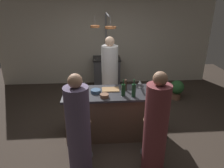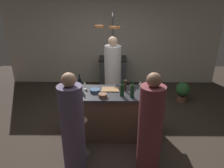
{
  "view_description": "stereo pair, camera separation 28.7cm",
  "coord_description": "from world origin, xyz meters",
  "px_view_note": "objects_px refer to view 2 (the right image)",
  "views": [
    {
      "loc": [
        -0.25,
        -3.48,
        2.48
      ],
      "look_at": [
        0.0,
        0.15,
        1.0
      ],
      "focal_mm": 33.39,
      "sensor_mm": 36.0,
      "label": 1
    },
    {
      "loc": [
        0.04,
        -3.49,
        2.48
      ],
      "look_at": [
        0.0,
        0.15,
        1.0
      ],
      "focal_mm": 33.39,
      "sensor_mm": 36.0,
      "label": 2
    }
  ],
  "objects_px": {
    "chef": "(113,78)",
    "mixing_bowl_blue": "(95,91)",
    "potted_plant": "(183,91)",
    "wine_glass_near_left_guest": "(85,84)",
    "wine_glass_near_right_guest": "(140,83)",
    "guest_right": "(150,131)",
    "mixing_bowl_wooden": "(103,95)",
    "cutting_board": "(110,89)",
    "bar_stool_left": "(80,136)",
    "stove_range": "(113,72)",
    "pepper_mill": "(125,85)",
    "bar_stool_right": "(147,136)",
    "wine_bottle_dark": "(80,84)",
    "mixing_bowl_ceramic": "(73,87)",
    "guest_left": "(73,130)",
    "wine_bottle_red": "(122,90)",
    "wine_bottle_rose": "(77,89)",
    "wine_glass_by_chef": "(153,90)",
    "wine_bottle_green": "(132,91)"
  },
  "relations": [
    {
      "from": "stove_range",
      "to": "pepper_mill",
      "type": "height_order",
      "value": "pepper_mill"
    },
    {
      "from": "stove_range",
      "to": "bar_stool_right",
      "type": "distance_m",
      "value": 3.13
    },
    {
      "from": "bar_stool_right",
      "to": "cutting_board",
      "type": "bearing_deg",
      "value": 130.55
    },
    {
      "from": "chef",
      "to": "mixing_bowl_ceramic",
      "type": "relative_size",
      "value": 10.86
    },
    {
      "from": "wine_bottle_red",
      "to": "wine_bottle_dark",
      "type": "distance_m",
      "value": 0.81
    },
    {
      "from": "wine_bottle_green",
      "to": "mixing_bowl_wooden",
      "type": "relative_size",
      "value": 2.08
    },
    {
      "from": "guest_left",
      "to": "wine_glass_near_left_guest",
      "type": "distance_m",
      "value": 1.15
    },
    {
      "from": "bar_stool_right",
      "to": "guest_left",
      "type": "bearing_deg",
      "value": -162.47
    },
    {
      "from": "guest_right",
      "to": "cutting_board",
      "type": "bearing_deg",
      "value": 117.8
    },
    {
      "from": "stove_range",
      "to": "wine_glass_near_left_guest",
      "type": "relative_size",
      "value": 6.1
    },
    {
      "from": "bar_stool_left",
      "to": "wine_glass_near_left_guest",
      "type": "bearing_deg",
      "value": 90.09
    },
    {
      "from": "potted_plant",
      "to": "wine_glass_near_left_guest",
      "type": "relative_size",
      "value": 3.56
    },
    {
      "from": "wine_bottle_dark",
      "to": "wine_glass_near_right_guest",
      "type": "height_order",
      "value": "wine_bottle_dark"
    },
    {
      "from": "guest_left",
      "to": "wine_bottle_green",
      "type": "height_order",
      "value": "guest_left"
    },
    {
      "from": "chef",
      "to": "mixing_bowl_wooden",
      "type": "xyz_separation_m",
      "value": [
        -0.17,
        -1.21,
        0.12
      ]
    },
    {
      "from": "mixing_bowl_ceramic",
      "to": "mixing_bowl_blue",
      "type": "bearing_deg",
      "value": -19.16
    },
    {
      "from": "chef",
      "to": "wine_bottle_dark",
      "type": "distance_m",
      "value": 1.12
    },
    {
      "from": "bar_stool_left",
      "to": "wine_glass_near_left_guest",
      "type": "relative_size",
      "value": 4.66
    },
    {
      "from": "wine_glass_near_left_guest",
      "to": "mixing_bowl_ceramic",
      "type": "height_order",
      "value": "wine_glass_near_left_guest"
    },
    {
      "from": "wine_glass_near_right_guest",
      "to": "guest_right",
      "type": "bearing_deg",
      "value": -89.51
    },
    {
      "from": "stove_range",
      "to": "wine_bottle_red",
      "type": "xyz_separation_m",
      "value": [
        0.18,
        -2.61,
        0.57
      ]
    },
    {
      "from": "guest_right",
      "to": "wine_glass_near_left_guest",
      "type": "bearing_deg",
      "value": 132.99
    },
    {
      "from": "wine_bottle_rose",
      "to": "guest_left",
      "type": "bearing_deg",
      "value": -85.32
    },
    {
      "from": "pepper_mill",
      "to": "wine_bottle_red",
      "type": "xyz_separation_m",
      "value": [
        -0.07,
        -0.23,
        0.01
      ]
    },
    {
      "from": "stove_range",
      "to": "wine_bottle_dark",
      "type": "xyz_separation_m",
      "value": [
        -0.6,
        -2.37,
        0.58
      ]
    },
    {
      "from": "wine_glass_by_chef",
      "to": "mixing_bowl_ceramic",
      "type": "distance_m",
      "value": 1.5
    },
    {
      "from": "chef",
      "to": "guest_right",
      "type": "relative_size",
      "value": 1.08
    },
    {
      "from": "wine_bottle_rose",
      "to": "wine_bottle_red",
      "type": "relative_size",
      "value": 1.08
    },
    {
      "from": "pepper_mill",
      "to": "wine_glass_near_right_guest",
      "type": "distance_m",
      "value": 0.31
    },
    {
      "from": "chef",
      "to": "wine_glass_near_right_guest",
      "type": "height_order",
      "value": "chef"
    },
    {
      "from": "mixing_bowl_wooden",
      "to": "wine_glass_by_chef",
      "type": "bearing_deg",
      "value": 6.52
    },
    {
      "from": "chef",
      "to": "potted_plant",
      "type": "height_order",
      "value": "chef"
    },
    {
      "from": "bar_stool_left",
      "to": "wine_glass_near_right_guest",
      "type": "xyz_separation_m",
      "value": [
        1.06,
        0.8,
        0.63
      ]
    },
    {
      "from": "wine_glass_near_left_guest",
      "to": "mixing_bowl_wooden",
      "type": "xyz_separation_m",
      "value": [
        0.36,
        -0.36,
        -0.07
      ]
    },
    {
      "from": "chef",
      "to": "potted_plant",
      "type": "bearing_deg",
      "value": 13.74
    },
    {
      "from": "wine_bottle_red",
      "to": "bar_stool_left",
      "type": "bearing_deg",
      "value": -146.4
    },
    {
      "from": "wine_bottle_red",
      "to": "guest_left",
      "type": "bearing_deg",
      "value": -131.63
    },
    {
      "from": "cutting_board",
      "to": "wine_glass_near_left_guest",
      "type": "height_order",
      "value": "wine_glass_near_left_guest"
    },
    {
      "from": "stove_range",
      "to": "wine_bottle_rose",
      "type": "height_order",
      "value": "wine_bottle_rose"
    },
    {
      "from": "chef",
      "to": "stove_range",
      "type": "bearing_deg",
      "value": 90.32
    },
    {
      "from": "potted_plant",
      "to": "wine_glass_near_right_guest",
      "type": "bearing_deg",
      "value": -135.4
    },
    {
      "from": "pepper_mill",
      "to": "wine_bottle_green",
      "type": "distance_m",
      "value": 0.3
    },
    {
      "from": "stove_range",
      "to": "mixing_bowl_wooden",
      "type": "distance_m",
      "value": 2.71
    },
    {
      "from": "cutting_board",
      "to": "wine_glass_by_chef",
      "type": "bearing_deg",
      "value": -15.74
    },
    {
      "from": "bar_stool_right",
      "to": "guest_left",
      "type": "relative_size",
      "value": 0.42
    },
    {
      "from": "chef",
      "to": "mixing_bowl_blue",
      "type": "bearing_deg",
      "value": -107.64
    },
    {
      "from": "potted_plant",
      "to": "mixing_bowl_wooden",
      "type": "relative_size",
      "value": 3.4
    },
    {
      "from": "stove_range",
      "to": "potted_plant",
      "type": "xyz_separation_m",
      "value": [
        1.81,
        -1.02,
        -0.15
      ]
    },
    {
      "from": "bar_stool_right",
      "to": "potted_plant",
      "type": "height_order",
      "value": "bar_stool_right"
    },
    {
      "from": "guest_right",
      "to": "wine_glass_by_chef",
      "type": "distance_m",
      "value": 0.94
    }
  ]
}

